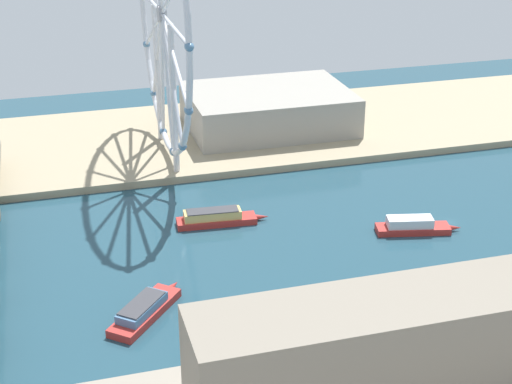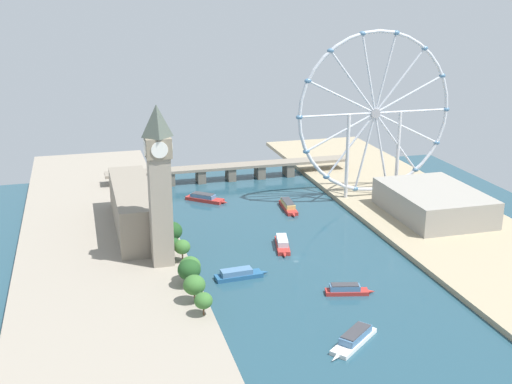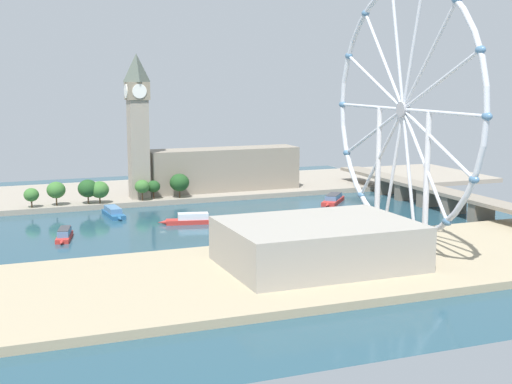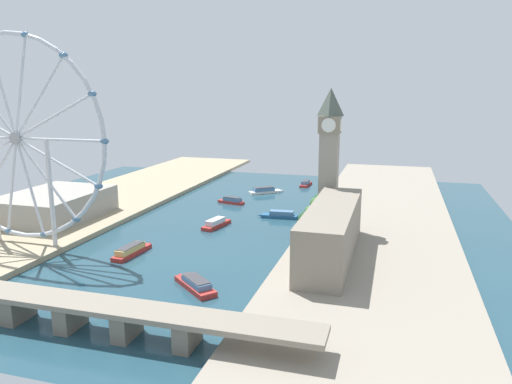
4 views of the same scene
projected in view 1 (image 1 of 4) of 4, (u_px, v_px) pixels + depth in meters
name	position (u px, v px, depth m)	size (l,w,h in m)	color
ground_plane	(449.00, 222.00, 272.09)	(376.80, 376.80, 0.00)	#234756
riverbank_right	(340.00, 123.00, 361.97)	(90.00, 520.00, 3.00)	tan
parliament_block	(395.00, 347.00, 178.35)	(22.00, 95.67, 26.40)	gray
ferris_wheel	(162.00, 15.00, 299.14)	(112.42, 3.20, 112.94)	silver
riverside_hall	(268.00, 109.00, 349.30)	(51.58, 71.34, 17.08)	gray
tour_boat_0	(413.00, 226.00, 264.62)	(12.12, 29.57, 5.47)	#B22D28
tour_boat_3	(216.00, 218.00, 270.08)	(9.10, 32.63, 5.50)	#B22D28
tour_boat_4	(145.00, 309.00, 218.05)	(27.35, 24.45, 5.27)	#B22D28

